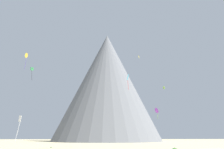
% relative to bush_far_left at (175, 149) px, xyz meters
% --- Properties ---
extents(bush_far_left, '(3.35, 3.35, 0.59)m').
position_rel_bush_far_left_xyz_m(bush_far_left, '(0.00, 0.00, 0.00)').
color(bush_far_left, '#477238').
rests_on(bush_far_left, ground_plane).
extents(bush_scatter_east, '(2.58, 2.58, 0.83)m').
position_rel_bush_far_left_xyz_m(bush_scatter_east, '(-26.74, 1.17, 0.12)').
color(bush_scatter_east, '#386633').
rests_on(bush_scatter_east, ground_plane).
extents(rock_massif, '(71.79, 71.79, 65.67)m').
position_rel_bush_far_left_xyz_m(rock_massif, '(-7.97, 87.84, 31.55)').
color(rock_massif, slate).
rests_on(rock_massif, ground_plane).
extents(kite_cyan_mid, '(0.64, 1.02, 4.39)m').
position_rel_bush_far_left_xyz_m(kite_cyan_mid, '(-8.27, 10.82, 18.26)').
color(kite_cyan_mid, '#33BCDB').
extents(kite_gold_high, '(1.03, 1.81, 6.04)m').
position_rel_bush_far_left_xyz_m(kite_gold_high, '(-41.01, 27.44, 29.66)').
color(kite_gold_high, gold).
extents(kite_lime_mid, '(0.46, 0.99, 1.17)m').
position_rel_bush_far_left_xyz_m(kite_lime_mid, '(10.75, 37.35, 21.34)').
color(kite_lime_mid, '#8CD133').
extents(kite_white_low, '(0.93, 0.50, 5.50)m').
position_rel_bush_far_left_xyz_m(kite_white_low, '(-33.97, 1.70, 5.48)').
color(kite_white_low, white).
extents(kite_green_high, '(1.35, 1.38, 4.98)m').
position_rel_bush_far_left_xyz_m(kite_green_high, '(-40.46, 34.90, 26.94)').
color(kite_green_high, green).
extents(kite_violet_low, '(1.64, 2.39, 4.37)m').
position_rel_bush_far_left_xyz_m(kite_violet_low, '(7.41, 37.22, 12.31)').
color(kite_violet_low, purple).
extents(kite_yellow_mid, '(0.50, 0.75, 0.88)m').
position_rel_bush_far_left_xyz_m(kite_yellow_mid, '(-4.41, 13.19, 25.62)').
color(kite_yellow_mid, yellow).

